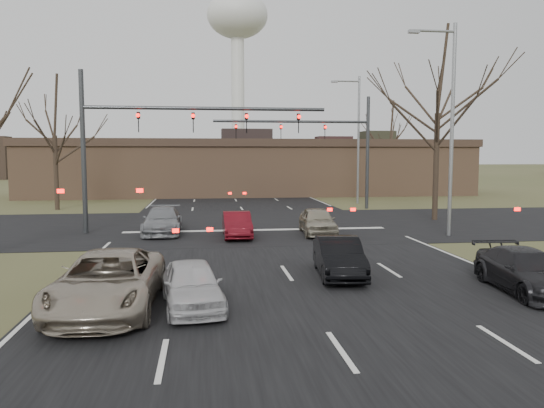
{
  "coord_description": "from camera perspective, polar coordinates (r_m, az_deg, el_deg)",
  "views": [
    {
      "loc": [
        -2.67,
        -13.95,
        3.93
      ],
      "look_at": [
        -0.06,
        6.32,
        2.0
      ],
      "focal_mm": 35.0,
      "sensor_mm": 36.0,
      "label": 1
    }
  ],
  "objects": [
    {
      "name": "mast_arm_far",
      "position": [
        38.01,
        6.18,
        7.0
      ],
      "size": [
        11.12,
        0.24,
        8.0
      ],
      "color": "#383A3D",
      "rests_on": "ground"
    },
    {
      "name": "mast_arm_near",
      "position": [
        27.1,
        -12.87,
        7.68
      ],
      "size": [
        12.12,
        0.24,
        8.0
      ],
      "color": "#383A3D",
      "rests_on": "ground"
    },
    {
      "name": "streetlight_right_near",
      "position": [
        26.62,
        18.47,
        8.69
      ],
      "size": [
        2.34,
        0.25,
        10.0
      ],
      "color": "gray",
      "rests_on": "ground"
    },
    {
      "name": "road_main",
      "position": [
        74.1,
        -5.27,
        2.33
      ],
      "size": [
        14.0,
        300.0,
        0.02
      ],
      "primitive_type": "cube",
      "color": "black",
      "rests_on": "ground"
    },
    {
      "name": "car_black_hatch",
      "position": [
        17.25,
        7.21,
        -5.69
      ],
      "size": [
        1.72,
        3.93,
        1.25
      ],
      "primitive_type": "imported",
      "rotation": [
        0.0,
        0.0,
        -0.11
      ],
      "color": "black",
      "rests_on": "ground"
    },
    {
      "name": "tree_right_near",
      "position": [
        33.3,
        17.51,
        13.73
      ],
      "size": [
        6.9,
        6.9,
        11.5
      ],
      "color": "black",
      "rests_on": "ground"
    },
    {
      "name": "car_silver_ahead",
      "position": [
        25.98,
        4.92,
        -1.84
      ],
      "size": [
        1.81,
        4.0,
        1.33
      ],
      "primitive_type": "imported",
      "rotation": [
        0.0,
        0.0,
        -0.06
      ],
      "color": "gray",
      "rests_on": "ground"
    },
    {
      "name": "streetlight_right_far",
      "position": [
        42.7,
        9.06,
        7.55
      ],
      "size": [
        2.34,
        0.25,
        10.0
      ],
      "color": "gray",
      "rests_on": "ground"
    },
    {
      "name": "car_red_ahead",
      "position": [
        25.12,
        -3.79,
        -2.23
      ],
      "size": [
        1.28,
        3.66,
        1.2
      ],
      "primitive_type": "imported",
      "rotation": [
        0.0,
        0.0,
        0.0
      ],
      "color": "#5D0D16",
      "rests_on": "ground"
    },
    {
      "name": "road_cross",
      "position": [
        29.34,
        -2.05,
        -2.28
      ],
      "size": [
        200.0,
        14.0,
        0.02
      ],
      "primitive_type": "cube",
      "color": "black",
      "rests_on": "ground"
    },
    {
      "name": "building",
      "position": [
        52.18,
        -2.21,
        4.0
      ],
      "size": [
        42.4,
        10.4,
        5.3
      ],
      "color": "#8C674B",
      "rests_on": "ground"
    },
    {
      "name": "ground",
      "position": [
        14.74,
        3.42,
        -10.08
      ],
      "size": [
        360.0,
        360.0,
        0.0
      ],
      "primitive_type": "plane",
      "color": "#484D29",
      "rests_on": "ground"
    },
    {
      "name": "water_tower",
      "position": [
        137.89,
        -3.73,
        18.6
      ],
      "size": [
        15.0,
        15.0,
        44.5
      ],
      "color": "silver",
      "rests_on": "ground"
    },
    {
      "name": "car_white_sedan",
      "position": [
        13.82,
        -8.59,
        -8.57
      ],
      "size": [
        1.84,
        3.71,
        1.22
      ],
      "primitive_type": "imported",
      "rotation": [
        0.0,
        0.0,
        0.12
      ],
      "color": "#BCBBBE",
      "rests_on": "ground"
    },
    {
      "name": "car_charcoal_sedan",
      "position": [
        16.83,
        25.7,
        -6.53
      ],
      "size": [
        2.03,
        4.31,
        1.21
      ],
      "primitive_type": "imported",
      "rotation": [
        0.0,
        0.0,
        -0.08
      ],
      "color": "black",
      "rests_on": "ground"
    },
    {
      "name": "car_silver_suv",
      "position": [
        14.07,
        -17.25,
        -7.99
      ],
      "size": [
        2.58,
        5.34,
        1.47
      ],
      "primitive_type": "imported",
      "rotation": [
        0.0,
        0.0,
        -0.03
      ],
      "color": "#A39784",
      "rests_on": "ground"
    },
    {
      "name": "tree_right_far",
      "position": [
        52.13,
        12.63,
        8.59
      ],
      "size": [
        5.4,
        5.4,
        9.0
      ],
      "color": "black",
      "rests_on": "ground"
    },
    {
      "name": "car_grey_ahead",
      "position": [
        26.73,
        -11.69,
        -1.77
      ],
      "size": [
        1.84,
        4.49,
        1.3
      ],
      "primitive_type": "imported",
      "rotation": [
        0.0,
        0.0,
        0.0
      ],
      "color": "gray",
      "rests_on": "ground"
    },
    {
      "name": "tree_left_far",
      "position": [
        40.44,
        -22.45,
        9.83
      ],
      "size": [
        5.7,
        5.7,
        9.5
      ],
      "color": "black",
      "rests_on": "ground"
    }
  ]
}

